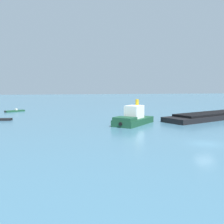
# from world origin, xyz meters

# --- Properties ---
(ground_plane) EXTENTS (400.00, 400.00, 0.00)m
(ground_plane) POSITION_xyz_m (0.00, 0.00, 0.00)
(ground_plane) COLOR teal
(cargo_barge) EXTENTS (30.09, 18.07, 5.68)m
(cargo_barge) POSITION_xyz_m (17.59, 25.43, 0.89)
(cargo_barge) COLOR black
(cargo_barge) RESTS_ON ground
(tugboat) EXTENTS (10.42, 11.01, 5.06)m
(tugboat) POSITION_xyz_m (-5.10, 19.34, 1.29)
(tugboat) COLOR #19472D
(tugboat) RESTS_ON ground
(small_motorboat) EXTENTS (5.68, 4.86, 0.95)m
(small_motorboat) POSITION_xyz_m (-33.63, 50.98, 0.25)
(small_motorboat) COLOR #19472D
(small_motorboat) RESTS_ON ground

